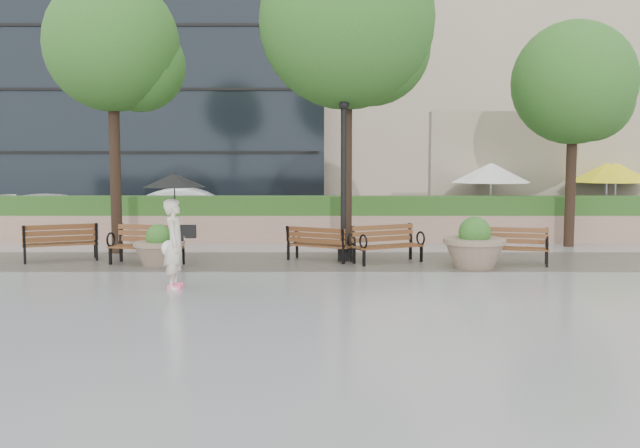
{
  "coord_description": "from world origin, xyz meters",
  "views": [
    {
      "loc": [
        0.85,
        -13.9,
        2.49
      ],
      "look_at": [
        0.84,
        0.9,
        1.1
      ],
      "focal_mm": 40.0,
      "sensor_mm": 36.0,
      "label": 1
    }
  ],
  "objects_px": {
    "bench_0": "(61,250)",
    "bench_2": "(319,251)",
    "bench_1": "(147,253)",
    "lamppost": "(344,191)",
    "pedestrian": "(175,219)",
    "car_left": "(56,213)",
    "bench_4": "(513,254)",
    "bench_3": "(388,252)",
    "planter_right": "(474,248)",
    "planter_left": "(159,250)",
    "car_right": "(193,209)"
  },
  "relations": [
    {
      "from": "bench_3",
      "to": "bench_1",
      "type": "bearing_deg",
      "value": 156.17
    },
    {
      "from": "planter_right",
      "to": "lamppost",
      "type": "height_order",
      "value": "lamppost"
    },
    {
      "from": "bench_2",
      "to": "planter_left",
      "type": "xyz_separation_m",
      "value": [
        -3.69,
        -0.71,
        0.13
      ]
    },
    {
      "from": "bench_0",
      "to": "lamppost",
      "type": "relative_size",
      "value": 0.47
    },
    {
      "from": "bench_4",
      "to": "lamppost",
      "type": "xyz_separation_m",
      "value": [
        -3.9,
        0.59,
        1.43
      ]
    },
    {
      "from": "car_left",
      "to": "bench_1",
      "type": "bearing_deg",
      "value": -138.4
    },
    {
      "from": "bench_0",
      "to": "car_left",
      "type": "height_order",
      "value": "car_left"
    },
    {
      "from": "bench_0",
      "to": "pedestrian",
      "type": "relative_size",
      "value": 0.83
    },
    {
      "from": "bench_0",
      "to": "car_right",
      "type": "relative_size",
      "value": 0.41
    },
    {
      "from": "pedestrian",
      "to": "car_right",
      "type": "bearing_deg",
      "value": 8.11
    },
    {
      "from": "bench_0",
      "to": "bench_2",
      "type": "xyz_separation_m",
      "value": [
        6.2,
        0.01,
        -0.02
      ]
    },
    {
      "from": "planter_left",
      "to": "pedestrian",
      "type": "relative_size",
      "value": 0.53
    },
    {
      "from": "bench_4",
      "to": "car_left",
      "type": "bearing_deg",
      "value": 165.82
    },
    {
      "from": "bench_1",
      "to": "planter_left",
      "type": "bearing_deg",
      "value": -11.56
    },
    {
      "from": "bench_0",
      "to": "planter_right",
      "type": "distance_m",
      "value": 9.74
    },
    {
      "from": "bench_1",
      "to": "lamppost",
      "type": "height_order",
      "value": "lamppost"
    },
    {
      "from": "bench_0",
      "to": "bench_4",
      "type": "distance_m",
      "value": 10.7
    },
    {
      "from": "bench_4",
      "to": "bench_2",
      "type": "bearing_deg",
      "value": -172.24
    },
    {
      "from": "bench_2",
      "to": "bench_4",
      "type": "height_order",
      "value": "bench_4"
    },
    {
      "from": "car_left",
      "to": "pedestrian",
      "type": "xyz_separation_m",
      "value": [
        6.1,
        -10.35,
        0.69
      ]
    },
    {
      "from": "bench_1",
      "to": "car_right",
      "type": "bearing_deg",
      "value": 107.23
    },
    {
      "from": "bench_4",
      "to": "lamppost",
      "type": "relative_size",
      "value": 0.44
    },
    {
      "from": "bench_1",
      "to": "planter_right",
      "type": "xyz_separation_m",
      "value": [
        7.49,
        -0.51,
        0.19
      ]
    },
    {
      "from": "bench_2",
      "to": "bench_3",
      "type": "relative_size",
      "value": 0.94
    },
    {
      "from": "planter_left",
      "to": "car_left",
      "type": "xyz_separation_m",
      "value": [
        -5.14,
        7.54,
        0.26
      ]
    },
    {
      "from": "bench_2",
      "to": "car_left",
      "type": "relative_size",
      "value": 0.38
    },
    {
      "from": "bench_3",
      "to": "lamppost",
      "type": "height_order",
      "value": "lamppost"
    },
    {
      "from": "lamppost",
      "to": "car_left",
      "type": "bearing_deg",
      "value": 144.18
    },
    {
      "from": "planter_left",
      "to": "car_left",
      "type": "distance_m",
      "value": 9.13
    },
    {
      "from": "planter_right",
      "to": "bench_0",
      "type": "bearing_deg",
      "value": 173.81
    },
    {
      "from": "bench_3",
      "to": "bench_2",
      "type": "bearing_deg",
      "value": 143.28
    },
    {
      "from": "bench_2",
      "to": "pedestrian",
      "type": "relative_size",
      "value": 0.76
    },
    {
      "from": "bench_2",
      "to": "car_left",
      "type": "height_order",
      "value": "car_left"
    },
    {
      "from": "bench_3",
      "to": "pedestrian",
      "type": "relative_size",
      "value": 0.81
    },
    {
      "from": "planter_left",
      "to": "planter_right",
      "type": "bearing_deg",
      "value": -2.79
    },
    {
      "from": "bench_2",
      "to": "planter_left",
      "type": "relative_size",
      "value": 1.44
    },
    {
      "from": "planter_left",
      "to": "bench_0",
      "type": "bearing_deg",
      "value": 164.4
    },
    {
      "from": "bench_1",
      "to": "pedestrian",
      "type": "height_order",
      "value": "pedestrian"
    },
    {
      "from": "bench_3",
      "to": "planter_left",
      "type": "height_order",
      "value": "planter_left"
    },
    {
      "from": "lamppost",
      "to": "bench_2",
      "type": "bearing_deg",
      "value": -176.79
    },
    {
      "from": "planter_left",
      "to": "lamppost",
      "type": "xyz_separation_m",
      "value": [
        4.27,
        0.74,
        1.31
      ]
    },
    {
      "from": "bench_3",
      "to": "car_left",
      "type": "bearing_deg",
      "value": 119.23
    },
    {
      "from": "planter_left",
      "to": "car_left",
      "type": "height_order",
      "value": "car_left"
    },
    {
      "from": "car_left",
      "to": "bench_3",
      "type": "bearing_deg",
      "value": -115.86
    },
    {
      "from": "planter_right",
      "to": "lamppost",
      "type": "distance_m",
      "value": 3.34
    },
    {
      "from": "bench_1",
      "to": "bench_3",
      "type": "relative_size",
      "value": 1.03
    },
    {
      "from": "planter_left",
      "to": "car_left",
      "type": "relative_size",
      "value": 0.26
    },
    {
      "from": "bench_4",
      "to": "car_right",
      "type": "xyz_separation_m",
      "value": [
        -8.83,
        7.98,
        0.46
      ]
    },
    {
      "from": "planter_right",
      "to": "bench_4",
      "type": "bearing_deg",
      "value": 26.71
    },
    {
      "from": "bench_2",
      "to": "bench_4",
      "type": "relative_size",
      "value": 0.98
    }
  ]
}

